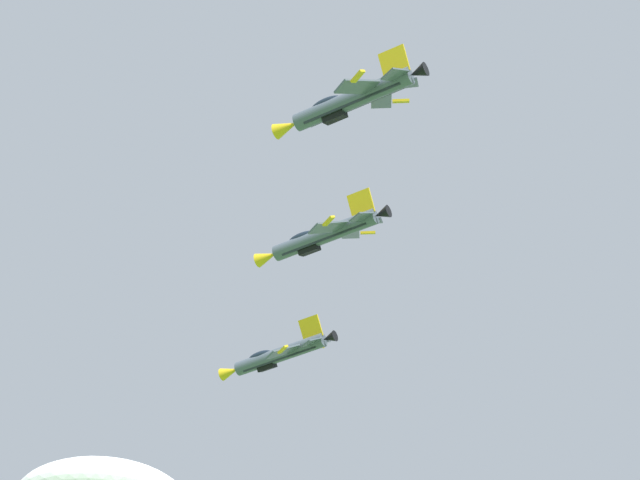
# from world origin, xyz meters

# --- Properties ---
(fighter_jet_lead) EXTENTS (13.24, 11.57, 5.61)m
(fighter_jet_lead) POSITION_xyz_m (16.86, 125.51, 94.52)
(fighter_jet_lead) COLOR #4C5666
(fighter_jet_left_wing) EXTENTS (13.24, 11.72, 5.32)m
(fighter_jet_left_wing) POSITION_xyz_m (18.35, 100.38, 92.53)
(fighter_jet_left_wing) COLOR #4C5666
(fighter_jet_right_wing) EXTENTS (13.24, 11.76, 5.25)m
(fighter_jet_right_wing) POSITION_xyz_m (17.67, 79.35, 91.33)
(fighter_jet_right_wing) COLOR #4C5666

